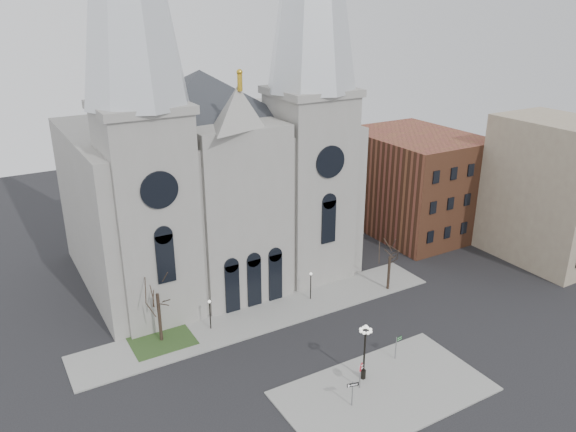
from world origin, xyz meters
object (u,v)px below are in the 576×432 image
stop_sign (360,370)px  one_way_sign (353,390)px  street_name_sign (397,346)px  globe_lamp (365,345)px

stop_sign → one_way_sign: bearing=-154.1°
one_way_sign → street_name_sign: size_ratio=1.03×
stop_sign → street_name_sign: stop_sign is taller
stop_sign → globe_lamp: (1.07, 0.91, 1.57)m
one_way_sign → street_name_sign: 8.10m
globe_lamp → street_name_sign: globe_lamp is taller
stop_sign → one_way_sign: 2.43m
one_way_sign → street_name_sign: (7.43, 3.23, -0.23)m
street_name_sign → one_way_sign: bearing=-164.8°
globe_lamp → street_name_sign: (4.45, 0.84, -2.07)m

